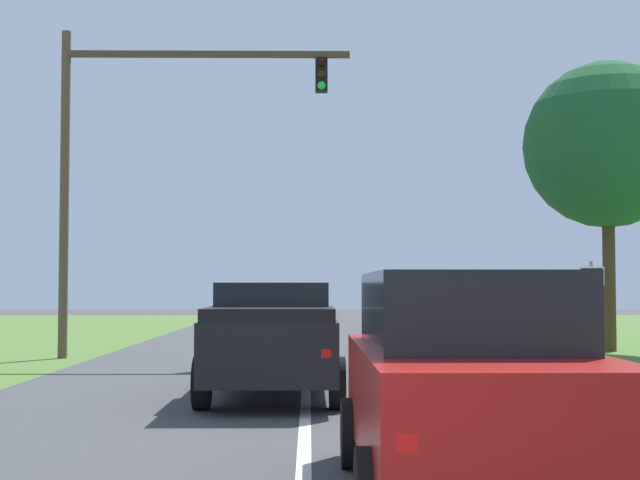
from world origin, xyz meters
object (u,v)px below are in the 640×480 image
Objects in this scene: red_suv_near at (466,380)px; oak_tree_right at (607,145)px; pickup_truck_lead at (274,338)px; traffic_light at (136,143)px; keep_moving_sign at (592,298)px.

red_suv_near is 20.60m from oak_tree_right.
pickup_truck_lead is (-1.98, 7.58, -0.04)m from red_suv_near.
pickup_truck_lead is 10.56m from traffic_light.
red_suv_near is 1.94× the size of keep_moving_sign.
red_suv_near is 0.89× the size of pickup_truck_lead.
red_suv_near reaches higher than pickup_truck_lead.
traffic_light is 13.37m from oak_tree_right.
pickup_truck_lead is at bearing 104.68° from red_suv_near.
traffic_light is (-5.92, 16.22, 4.56)m from red_suv_near.
oak_tree_right is (13.14, 2.43, 0.33)m from traffic_light.
keep_moving_sign is at bearing -10.60° from traffic_light.
pickup_truck_lead is 0.65× the size of oak_tree_right.
pickup_truck_lead is 15.23m from oak_tree_right.
pickup_truck_lead is at bearing -138.30° from keep_moving_sign.
traffic_light is 12.16m from keep_moving_sign.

